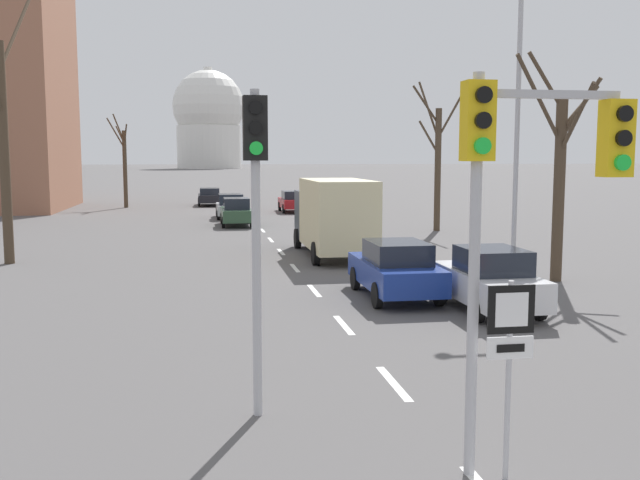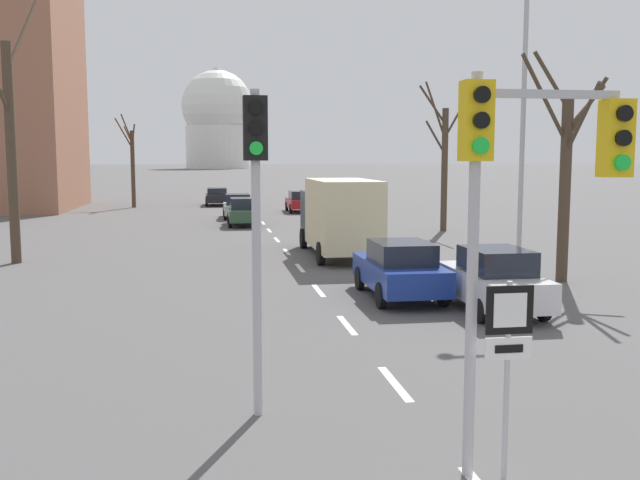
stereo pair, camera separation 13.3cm
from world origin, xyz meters
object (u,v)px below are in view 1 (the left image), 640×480
traffic_signal_near_left (256,191)px  delivery_truck (334,215)px  sedan_far_left (210,196)px  sedan_far_right (489,280)px  sedan_near_left (395,269)px  sedan_near_right (231,206)px  street_lamp_right (510,102)px  sedan_mid_centre (292,201)px  sedan_distant_centre (236,212)px  route_sign_post (510,345)px  traffic_signal_centre_tall (526,174)px

traffic_signal_near_left → delivery_truck: (4.48, 17.46, -1.81)m
sedan_far_left → sedan_far_right: (6.69, -42.70, 0.08)m
sedan_near_left → sedan_near_right: 28.00m
sedan_near_left → sedan_near_right: sedan_near_left is taller
street_lamp_right → sedan_far_left: (-9.26, 37.93, -5.03)m
sedan_mid_centre → delivery_truck: 23.76m
sedan_distant_centre → route_sign_post: bearing=-87.2°
sedan_far_left → sedan_distant_centre: size_ratio=1.04×
traffic_signal_near_left → route_sign_post: traffic_signal_near_left is taller
delivery_truck → sedan_near_left: bearing=-88.9°
sedan_near_left → sedan_far_right: 2.87m
street_lamp_right → sedan_far_right: bearing=-118.3°
sedan_distant_centre → delivery_truck: (3.24, -13.72, 0.87)m
street_lamp_right → route_sign_post: bearing=-113.9°
route_sign_post → street_lamp_right: bearing=66.1°
street_lamp_right → sedan_distant_centre: 21.90m
sedan_far_left → sedan_distant_centre: (1.32, -18.14, 0.07)m
sedan_far_left → delivery_truck: (4.56, -31.86, 0.95)m
street_lamp_right → sedan_near_right: (-8.04, 25.11, -4.99)m
route_sign_post → sedan_distant_centre: size_ratio=0.60×
sedan_near_left → sedan_distant_centre: size_ratio=1.04×
traffic_signal_centre_tall → route_sign_post: bearing=-137.1°
sedan_near_right → sedan_far_left: (-1.21, 12.82, -0.05)m
traffic_signal_centre_tall → sedan_near_right: traffic_signal_centre_tall is taller
traffic_signal_near_left → street_lamp_right: 14.80m
sedan_near_right → sedan_far_left: size_ratio=0.99×
traffic_signal_near_left → delivery_truck: 18.12m
sedan_near_left → sedan_far_left: (-4.73, 40.61, -0.09)m
sedan_near_right → delivery_truck: bearing=-80.0°
route_sign_post → delivery_truck: delivery_truck is taller
sedan_mid_centre → sedan_far_left: sedan_mid_centre is taller
street_lamp_right → sedan_near_right: bearing=107.8°
traffic_signal_near_left → sedan_far_left: bearing=90.1°
sedan_far_right → sedan_far_left: bearing=98.9°
sedan_far_left → traffic_signal_centre_tall: bearing=-86.5°
traffic_signal_near_left → sedan_far_left: traffic_signal_near_left is taller
sedan_near_right → delivery_truck: size_ratio=0.60×
traffic_signal_centre_tall → traffic_signal_near_left: traffic_signal_centre_tall is taller
traffic_signal_centre_tall → street_lamp_right: size_ratio=0.52×
sedan_near_right → street_lamp_right: bearing=-72.2°
sedan_far_left → route_sign_post: bearing=-86.7°
traffic_signal_near_left → sedan_mid_centre: 41.66m
traffic_signal_near_left → route_sign_post: (2.88, -2.77, -1.78)m
traffic_signal_near_left → sedan_near_left: 10.22m
traffic_signal_centre_tall → sedan_distant_centre: 33.91m
route_sign_post → delivery_truck: 20.30m
route_sign_post → sedan_mid_centre: bearing=86.2°
sedan_distant_centre → delivery_truck: size_ratio=0.59×
sedan_mid_centre → sedan_near_right: bearing=-135.2°
street_lamp_right → delivery_truck: size_ratio=1.35×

